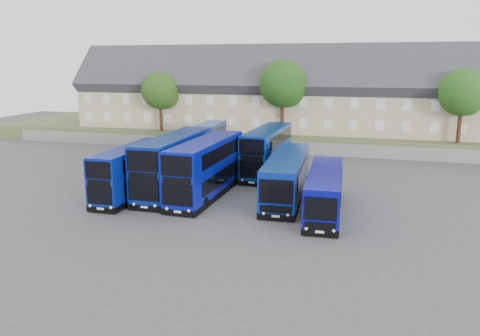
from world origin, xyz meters
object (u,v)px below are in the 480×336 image
Objects in this scene: coach_east_a at (287,177)px; tree_west at (161,92)px; tree_east at (464,94)px; tree_mid at (284,86)px; dd_front_left at (133,172)px; dd_front_mid at (175,165)px.

tree_west is (-20.01, 19.74, 5.35)m from coach_east_a.
tree_east reaches higher than tree_west.
coach_east_a is 21.59m from tree_mid.
dd_front_mid is (2.86, 2.13, 0.36)m from dd_front_left.
tree_west is at bearing -180.00° from tree_east.
coach_east_a is at bearing -78.78° from tree_mid.
tree_mid is (-4.01, 20.24, 6.37)m from coach_east_a.
tree_west is (-7.75, 22.71, 5.07)m from dd_front_left.
tree_west reaches higher than dd_front_mid.
tree_mid is (5.39, 21.08, 5.73)m from dd_front_mid.
tree_east is at bearing 0.00° from tree_west.
dd_front_mid is at bearing -62.72° from tree_west.
coach_east_a is at bearing 13.28° from dd_front_left.
dd_front_left is 25.37m from tree_mid.
coach_east_a is at bearing -44.60° from tree_west.
dd_front_mid reaches higher than dd_front_left.
tree_mid is at bearing 70.10° from dd_front_left.
tree_mid is (8.25, 23.21, 6.09)m from dd_front_left.
tree_east is (20.00, -0.50, -0.68)m from tree_mid.
tree_east reaches higher than coach_east_a.
tree_mid reaches higher than dd_front_mid.
dd_front_mid is 22.49m from tree_mid.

